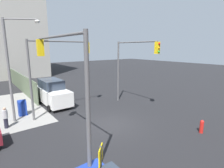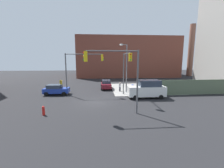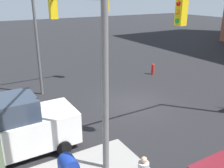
{
  "view_description": "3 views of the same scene",
  "coord_description": "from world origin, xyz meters",
  "views": [
    {
      "loc": [
        -10.11,
        7.67,
        5.85
      ],
      "look_at": [
        1.62,
        -1.41,
        2.76
      ],
      "focal_mm": 28.0,
      "sensor_mm": 36.0,
      "label": 1
    },
    {
      "loc": [
        0.74,
        -19.16,
        5.55
      ],
      "look_at": [
        2.3,
        0.16,
        2.38
      ],
      "focal_mm": 24.0,
      "sensor_mm": 36.0,
      "label": 2
    },
    {
      "loc": [
        8.47,
        11.73,
        6.49
      ],
      "look_at": [
        1.82,
        0.45,
        1.79
      ],
      "focal_mm": 40.0,
      "sensor_mm": 36.0,
      "label": 3
    }
  ],
  "objects": [
    {
      "name": "street_lamp_corner",
      "position": [
        5.0,
        5.49,
        4.7
      ],
      "size": [
        1.65,
        2.32,
        8.0
      ],
      "color": "slate",
      "rests_on": "ground"
    },
    {
      "name": "traffic_signal_ne_corner",
      "position": [
        4.5,
        2.39,
        4.63
      ],
      "size": [
        0.36,
        5.54,
        6.5
      ],
      "color": "#59595B",
      "rests_on": "ground"
    },
    {
      "name": "fire_hydrant",
      "position": [
        -5.0,
        -4.2,
        0.49
      ],
      "size": [
        0.26,
        0.26,
        0.94
      ],
      "color": "red",
      "rests_on": "ground"
    },
    {
      "name": "van_white_delivery",
      "position": [
        7.55,
        1.8,
        1.28
      ],
      "size": [
        5.4,
        2.32,
        2.62
      ],
      "color": "white",
      "rests_on": "ground"
    },
    {
      "name": "ground_plane",
      "position": [
        0.0,
        0.0,
        0.0
      ],
      "size": [
        120.0,
        120.0,
        0.0
      ],
      "primitive_type": "plane",
      "color": "black"
    },
    {
      "name": "traffic_signal_se_corner",
      "position": [
        2.42,
        -4.5,
        4.63
      ],
      "size": [
        5.46,
        0.36,
        6.5
      ],
      "color": "#59595B",
      "rests_on": "ground"
    }
  ]
}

